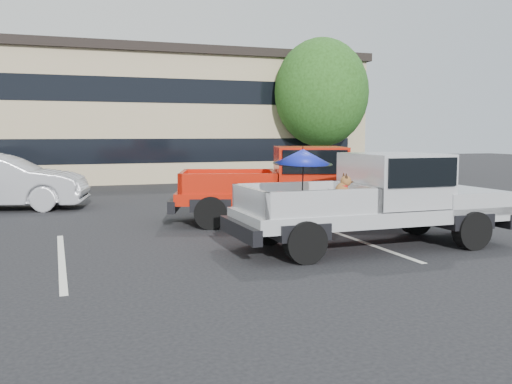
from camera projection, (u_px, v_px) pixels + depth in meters
ground at (254, 271)px, 9.46m from camera, size 90.00×90.00×0.00m
stripe_left at (62, 259)px, 10.34m from camera, size 0.12×5.00×0.01m
stripe_right at (354, 239)px, 12.34m from camera, size 0.12×5.00×0.01m
motel_building at (156, 116)px, 29.48m from camera, size 20.40×8.40×6.30m
tree_right at (321, 93)px, 27.03m from camera, size 4.46×4.46×6.78m
tree_back at (215, 97)px, 33.51m from camera, size 4.68×4.68×7.11m
silver_pickup at (384, 194)px, 11.48m from camera, size 5.70×2.15×2.06m
red_pickup at (303, 181)px, 14.54m from camera, size 6.23×3.69×1.94m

